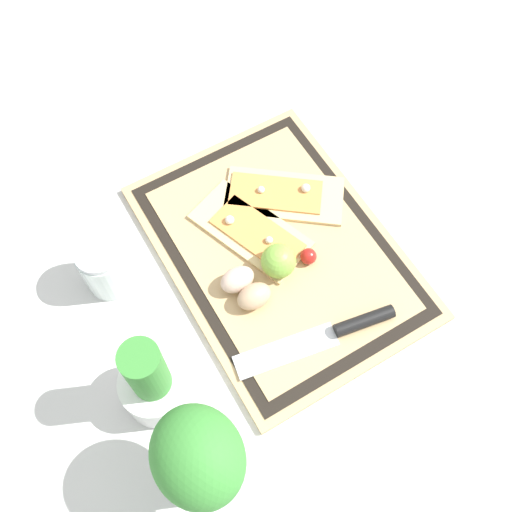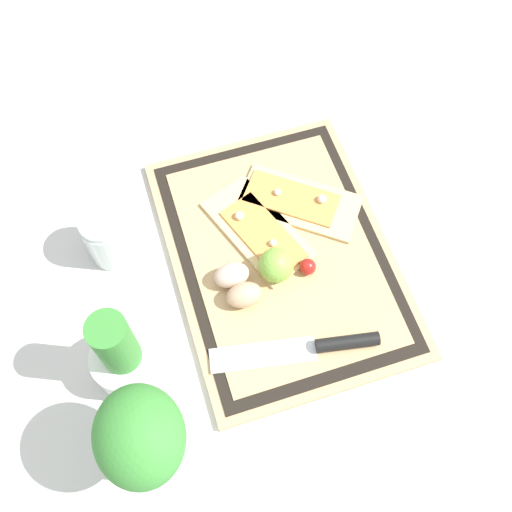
{
  "view_description": "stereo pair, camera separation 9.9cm",
  "coord_description": "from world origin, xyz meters",
  "views": [
    {
      "loc": [
        -0.39,
        0.27,
        0.92
      ],
      "look_at": [
        0.0,
        0.05,
        0.03
      ],
      "focal_mm": 42.0,
      "sensor_mm": 36.0,
      "label": 1
    },
    {
      "loc": [
        -0.43,
        0.18,
        0.92
      ],
      "look_at": [
        0.0,
        0.05,
        0.03
      ],
      "focal_mm": 42.0,
      "sensor_mm": 36.0,
      "label": 2
    }
  ],
  "objects": [
    {
      "name": "cutting_board",
      "position": [
        0.0,
        0.0,
        0.01
      ],
      "size": [
        0.5,
        0.37,
        0.02
      ],
      "color": "tan",
      "rests_on": "ground_plane"
    },
    {
      "name": "pizza_slice_far",
      "position": [
        0.05,
        0.02,
        0.02
      ],
      "size": [
        0.23,
        0.16,
        0.02
      ],
      "color": "#DBBC7F",
      "rests_on": "cutting_board"
    },
    {
      "name": "sauce_jar",
      "position": [
        0.1,
        0.27,
        0.05
      ],
      "size": [
        0.08,
        0.08,
        0.11
      ],
      "color": "silver",
      "rests_on": "ground_plane"
    },
    {
      "name": "egg_pink",
      "position": [
        -0.02,
        0.09,
        0.04
      ],
      "size": [
        0.04,
        0.06,
        0.04
      ],
      "primitive_type": "ellipsoid",
      "color": "beige",
      "rests_on": "cutting_board"
    },
    {
      "name": "lime",
      "position": [
        -0.03,
        0.02,
        0.04
      ],
      "size": [
        0.06,
        0.06,
        0.06
      ],
      "primitive_type": "sphere",
      "color": "#7FB742",
      "rests_on": "cutting_board"
    },
    {
      "name": "herb_pot",
      "position": [
        -0.12,
        0.29,
        0.07
      ],
      "size": [
        0.1,
        0.1,
        0.2
      ],
      "color": "white",
      "rests_on": "ground_plane"
    },
    {
      "name": "knife",
      "position": [
        -0.18,
        -0.01,
        0.02
      ],
      "size": [
        0.08,
        0.27,
        0.02
      ],
      "color": "silver",
      "rests_on": "cutting_board"
    },
    {
      "name": "egg_brown",
      "position": [
        -0.06,
        0.09,
        0.04
      ],
      "size": [
        0.04,
        0.06,
        0.04
      ],
      "primitive_type": "ellipsoid",
      "color": "tan",
      "rests_on": "cutting_board"
    },
    {
      "name": "pizza_slice_near",
      "position": [
        0.09,
        -0.06,
        0.02
      ],
      "size": [
        0.21,
        0.23,
        0.02
      ],
      "color": "#DBBC7F",
      "rests_on": "cutting_board"
    },
    {
      "name": "cherry_tomato_red",
      "position": [
        -0.04,
        -0.03,
        0.03
      ],
      "size": [
        0.03,
        0.03,
        0.03
      ],
      "primitive_type": "sphere",
      "color": "red",
      "rests_on": "cutting_board"
    },
    {
      "name": "ground_plane",
      "position": [
        0.0,
        0.0,
        0.0
      ],
      "size": [
        6.0,
        6.0,
        0.0
      ],
      "primitive_type": "plane",
      "color": "silver"
    },
    {
      "name": "herb_glass",
      "position": [
        -0.26,
        0.28,
        0.13
      ],
      "size": [
        0.13,
        0.12,
        0.22
      ],
      "color": "silver",
      "rests_on": "ground_plane"
    }
  ]
}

